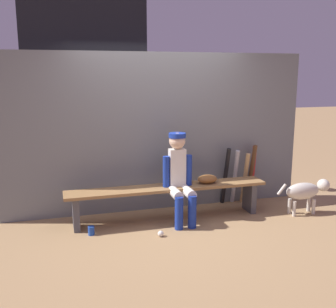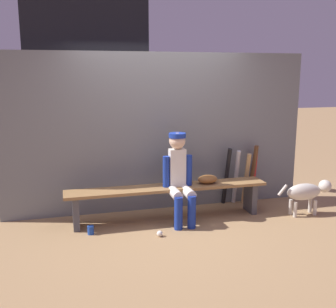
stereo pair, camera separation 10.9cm
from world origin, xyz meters
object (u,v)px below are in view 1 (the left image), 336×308
Objects in this scene: player_seated at (180,175)px; cup_on_ground at (91,231)px; baseball at (161,234)px; bat_aluminum_black at (225,176)px; bat_wood_dark at (251,173)px; bat_wood_tan at (245,178)px; dugout_bench at (168,193)px; bat_aluminum_red at (253,174)px; dog at (306,191)px; baseball_glove at (207,179)px; bat_aluminum_silver at (235,177)px; scoreboard at (89,49)px; cup_on_bench at (189,180)px.

player_seated is 10.98× the size of cup_on_ground.
player_seated is at bearing 48.71° from baseball.
cup_on_ground is (-2.10, -0.64, -0.39)m from bat_aluminum_black.
bat_wood_tan is at bearing -149.44° from bat_wood_dark.
dugout_bench is 3.11× the size of bat_aluminum_red.
dog is (0.50, -0.71, -0.13)m from bat_wood_dark.
baseball_glove is at bearing 0.00° from dugout_bench.
bat_aluminum_silver is at bearing 32.54° from baseball.
baseball is (-1.74, -0.95, -0.41)m from bat_aluminum_red.
bat_wood_dark is (0.44, 0.02, 0.01)m from bat_aluminum_black.
dugout_bench is at bearing 139.03° from player_seated.
player_seated reaches higher than bat_aluminum_silver.
dugout_bench is 1.09m from bat_aluminum_black.
bat_aluminum_silver is 1.05× the size of bat_wood_tan.
bat_aluminum_red is at bearing 28.55° from baseball.
bat_aluminum_silver is 0.16m from bat_wood_tan.
scoreboard is at bearing 121.02° from player_seated.
bat_wood_tan reaches higher than cup_on_ground.
player_seated is at bearing -40.97° from dugout_bench.
bat_aluminum_silver reaches higher than baseball.
bat_aluminum_black is at bearing 40.35° from baseball_glove.
scoreboard is at bearing 82.77° from cup_on_ground.
bat_aluminum_silver reaches higher than dugout_bench.
bat_aluminum_black reaches higher than cup_on_bench.
player_seated is 10.98× the size of cup_on_bench.
baseball is (-0.25, -0.54, -0.34)m from dugout_bench.
bat_aluminum_black is at bearing -177.63° from bat_wood_dark.
bat_aluminum_silver is (0.60, 0.36, -0.10)m from baseball_glove.
player_seated is at bearing 173.73° from dog.
bat_aluminum_black is 2.91m from scoreboard.
dog is (0.48, -0.72, -0.11)m from bat_aluminum_red.
baseball_glove is at bearing -157.16° from bat_wood_tan.
bat_aluminum_red is at bearing 7.20° from bat_aluminum_silver.
scoreboard is (-2.34, 1.11, 1.92)m from bat_aluminum_red.
dugout_bench is 0.60m from baseball_glove.
cup_on_bench is 0.13× the size of dog.
scoreboard reaches higher than baseball.
bat_aluminum_black reaches higher than baseball_glove.
bat_aluminum_black is 0.15m from bat_aluminum_silver.
dugout_bench is 1.35m from bat_wood_tan.
bat_wood_dark is (0.89, 0.40, -0.07)m from baseball_glove.
bat_aluminum_silver is 2.36m from cup_on_ground.
bat_aluminum_red reaches higher than baseball.
dugout_bench is 25.29× the size of cup_on_ground.
scoreboard is at bearing 154.61° from bat_aluminum_red.
bat_aluminum_silver is at bearing 17.24° from dugout_bench.
bat_aluminum_black is 2.23m from cup_on_ground.
scoreboard reaches higher than player_seated.
bat_aluminum_red is at bearing 23.75° from baseball_glove.
scoreboard is (-0.60, 2.06, 2.33)m from baseball.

